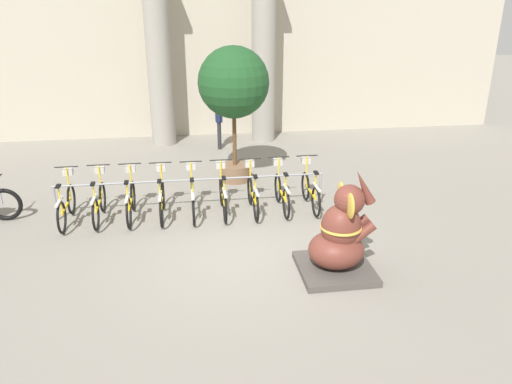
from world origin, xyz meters
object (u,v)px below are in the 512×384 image
at_px(bicycle_7, 282,192).
at_px(bicycle_5, 223,195).
at_px(bicycle_0, 67,204).
at_px(bicycle_2, 131,200).
at_px(bicycle_4, 193,197).
at_px(elephant_statue, 340,238).
at_px(bicycle_6, 253,194).
at_px(bicycle_1, 99,201).
at_px(bicycle_3, 162,199).
at_px(person_pedestrian, 219,115).
at_px(potted_tree, 234,87).
at_px(bicycle_8, 310,190).

bearing_deg(bicycle_7, bicycle_5, -178.42).
relative_size(bicycle_0, bicycle_2, 1.00).
bearing_deg(bicycle_2, bicycle_0, -178.92).
relative_size(bicycle_4, elephant_statue, 0.87).
bearing_deg(bicycle_6, elephant_statue, -68.30).
bearing_deg(bicycle_5, bicycle_1, 179.47).
bearing_deg(bicycle_6, bicycle_0, 179.99).
relative_size(bicycle_3, bicycle_4, 1.00).
height_order(bicycle_3, bicycle_7, same).
relative_size(bicycle_4, bicycle_5, 1.00).
relative_size(bicycle_0, person_pedestrian, 0.94).
xyz_separation_m(bicycle_3, bicycle_4, (0.65, -0.02, 0.00)).
relative_size(bicycle_5, bicycle_7, 1.00).
bearing_deg(bicycle_6, bicycle_7, 4.01).
relative_size(bicycle_5, elephant_statue, 0.87).
height_order(bicycle_3, potted_tree, potted_tree).
distance_m(bicycle_4, bicycle_8, 2.60).
bearing_deg(person_pedestrian, elephant_statue, -79.36).
bearing_deg(elephant_statue, bicycle_2, 142.99).
bearing_deg(bicycle_0, bicycle_6, -0.01).
bearing_deg(elephant_statue, bicycle_7, 99.10).
xyz_separation_m(bicycle_0, bicycle_3, (1.95, 0.01, 0.00)).
bearing_deg(elephant_statue, person_pedestrian, 100.64).
relative_size(bicycle_4, bicycle_7, 1.00).
bearing_deg(person_pedestrian, bicycle_4, -100.71).
distance_m(bicycle_8, potted_tree, 3.17).
bearing_deg(potted_tree, bicycle_8, -53.39).
height_order(bicycle_4, bicycle_7, same).
height_order(bicycle_5, bicycle_7, same).
height_order(bicycle_2, elephant_statue, elephant_statue).
bearing_deg(bicycle_8, bicycle_1, -179.72).
distance_m(bicycle_7, person_pedestrian, 5.07).
height_order(bicycle_1, bicycle_6, same).
height_order(bicycle_2, bicycle_6, same).
bearing_deg(bicycle_6, bicycle_5, 179.15).
distance_m(bicycle_7, bicycle_8, 0.65).
height_order(bicycle_0, bicycle_8, same).
height_order(bicycle_7, potted_tree, potted_tree).
bearing_deg(bicycle_0, bicycle_4, -0.20).
relative_size(bicycle_1, person_pedestrian, 0.94).
bearing_deg(bicycle_7, bicycle_1, -179.83).
xyz_separation_m(bicycle_1, bicycle_5, (2.60, -0.02, 0.00)).
xyz_separation_m(bicycle_1, bicycle_2, (0.65, -0.01, 0.00)).
bearing_deg(person_pedestrian, bicycle_5, -93.39).
bearing_deg(bicycle_5, bicycle_0, -179.84).
bearing_deg(bicycle_1, bicycle_4, -1.25).
relative_size(bicycle_0, potted_tree, 0.48).
relative_size(elephant_statue, potted_tree, 0.55).
distance_m(bicycle_3, bicycle_7, 2.60).
xyz_separation_m(bicycle_8, elephant_statue, (-0.20, -2.82, 0.22)).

